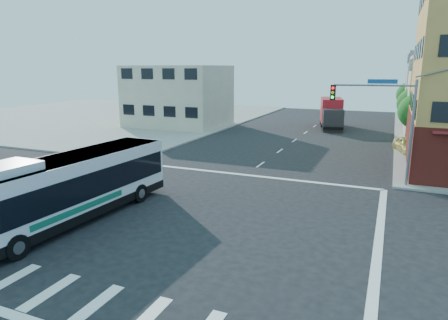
% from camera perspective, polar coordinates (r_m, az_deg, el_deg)
% --- Properties ---
extents(ground, '(120.00, 120.00, 0.00)m').
position_cam_1_polar(ground, '(21.18, -5.74, -8.36)').
color(ground, black).
rests_on(ground, ground).
extents(sidewalk_nw, '(50.00, 50.00, 0.15)m').
position_cam_1_polar(sidewalk_nw, '(69.10, -17.54, 6.09)').
color(sidewalk_nw, gray).
rests_on(sidewalk_nw, ground).
extents(building_west, '(12.06, 10.06, 8.00)m').
position_cam_1_polar(building_west, '(54.33, -6.53, 9.05)').
color(building_west, beige).
rests_on(building_west, ground).
extents(signal_mast_ne, '(7.91, 1.13, 8.07)m').
position_cam_1_polar(signal_mast_ne, '(28.01, 21.95, 6.52)').
color(signal_mast_ne, slate).
rests_on(signal_mast_ne, ground).
extents(street_tree_a, '(3.60, 3.60, 5.53)m').
position_cam_1_polar(street_tree_a, '(45.43, 25.94, 6.54)').
color(street_tree_a, '#332012').
rests_on(street_tree_a, ground).
extents(street_tree_b, '(3.80, 3.80, 5.79)m').
position_cam_1_polar(street_tree_b, '(53.38, 25.59, 7.53)').
color(street_tree_b, '#332012').
rests_on(street_tree_b, ground).
extents(street_tree_c, '(3.40, 3.40, 5.29)m').
position_cam_1_polar(street_tree_c, '(61.37, 25.29, 7.84)').
color(street_tree_c, '#332012').
rests_on(street_tree_c, ground).
extents(street_tree_d, '(4.00, 4.00, 6.03)m').
position_cam_1_polar(street_tree_d, '(69.32, 25.11, 8.66)').
color(street_tree_d, '#332012').
rests_on(street_tree_d, ground).
extents(transit_bus, '(3.44, 12.71, 3.72)m').
position_cam_1_polar(transit_bus, '(21.58, -21.37, -3.70)').
color(transit_bus, black).
rests_on(transit_bus, ground).
extents(box_truck, '(4.13, 8.78, 3.81)m').
position_cam_1_polar(box_truck, '(54.13, 15.10, 6.38)').
color(box_truck, '#252429').
rests_on(box_truck, ground).
extents(parked_car, '(2.86, 4.64, 1.47)m').
position_cam_1_polar(parked_car, '(40.55, 24.75, 1.94)').
color(parked_car, '#D1BE59').
rests_on(parked_car, ground).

